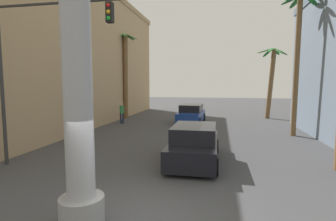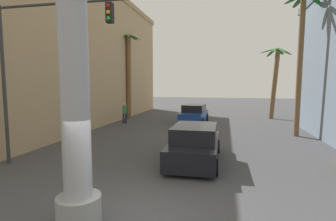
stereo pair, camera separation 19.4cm
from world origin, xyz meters
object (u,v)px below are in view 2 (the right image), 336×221
(car_lead, at_px, (195,144))
(palm_tree_mid_right, at_px, (302,45))
(palm_tree_far_left, at_px, (129,70))
(palm_tree_far_right, at_px, (275,76))
(car_far, at_px, (194,114))
(traffic_light_mast, at_px, (38,53))
(street_lamp, at_px, (333,51))
(pedestrian_far_left, at_px, (125,112))

(car_lead, xyz_separation_m, palm_tree_mid_right, (5.70, 6.59, 4.90))
(palm_tree_mid_right, relative_size, palm_tree_far_left, 1.10)
(palm_tree_far_right, bearing_deg, car_lead, -110.56)
(palm_tree_far_right, distance_m, palm_tree_far_left, 13.76)
(car_far, height_order, palm_tree_mid_right, palm_tree_mid_right)
(car_far, relative_size, palm_tree_mid_right, 0.52)
(palm_tree_far_right, bearing_deg, palm_tree_far_left, -170.25)
(traffic_light_mast, bearing_deg, street_lamp, 12.04)
(traffic_light_mast, relative_size, pedestrian_far_left, 3.76)
(traffic_light_mast, bearing_deg, pedestrian_far_left, 95.24)
(pedestrian_far_left, bearing_deg, street_lamp, -36.44)
(street_lamp, height_order, pedestrian_far_left, street_lamp)
(street_lamp, distance_m, car_lead, 6.50)
(car_far, distance_m, pedestrian_far_left, 5.83)
(street_lamp, relative_size, car_lead, 1.62)
(car_lead, relative_size, car_far, 1.02)
(palm_tree_mid_right, height_order, pedestrian_far_left, palm_tree_mid_right)
(street_lamp, height_order, palm_tree_far_right, street_lamp)
(palm_tree_far_left, distance_m, pedestrian_far_left, 5.08)
(car_lead, height_order, pedestrian_far_left, pedestrian_far_left)
(palm_tree_far_right, distance_m, palm_tree_mid_right, 8.79)
(traffic_light_mast, distance_m, palm_tree_far_right, 20.71)
(palm_tree_far_right, xyz_separation_m, palm_tree_mid_right, (-0.01, -8.63, 1.63))
(palm_tree_mid_right, bearing_deg, palm_tree_far_left, 155.02)
(traffic_light_mast, relative_size, palm_tree_far_right, 0.95)
(palm_tree_far_right, xyz_separation_m, pedestrian_far_left, (-12.63, -5.80, -3.02))
(traffic_light_mast, xyz_separation_m, pedestrian_far_left, (-1.04, 11.36, -3.50))
(street_lamp, height_order, car_far, street_lamp)
(street_lamp, relative_size, palm_tree_far_left, 0.94)
(street_lamp, height_order, palm_tree_mid_right, palm_tree_mid_right)
(street_lamp, relative_size, traffic_light_mast, 1.18)
(palm_tree_far_left, bearing_deg, car_far, -15.86)
(street_lamp, height_order, car_lead, street_lamp)
(palm_tree_mid_right, height_order, palm_tree_far_left, palm_tree_mid_right)
(traffic_light_mast, xyz_separation_m, palm_tree_mid_right, (11.58, 8.52, 1.15))
(car_lead, relative_size, palm_tree_far_left, 0.58)
(palm_tree_far_right, bearing_deg, pedestrian_far_left, -155.36)
(palm_tree_mid_right, xyz_separation_m, pedestrian_far_left, (-12.62, 2.84, -4.65))
(pedestrian_far_left, bearing_deg, palm_tree_mid_right, -12.67)
(car_far, bearing_deg, pedestrian_far_left, -163.92)
(traffic_light_mast, bearing_deg, palm_tree_mid_right, 36.34)
(palm_tree_far_right, xyz_separation_m, palm_tree_far_left, (-13.55, -2.33, 0.58))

